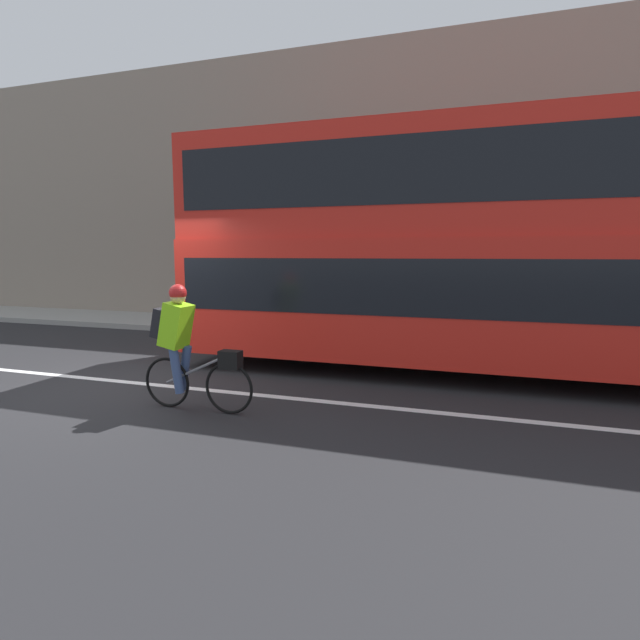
% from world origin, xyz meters
% --- Properties ---
extents(ground_plane, '(80.00, 80.00, 0.00)m').
position_xyz_m(ground_plane, '(0.00, 0.00, 0.00)').
color(ground_plane, '#232326').
extents(road_center_line, '(50.00, 0.14, 0.01)m').
position_xyz_m(road_center_line, '(0.00, 0.28, 0.00)').
color(road_center_line, silver).
rests_on(road_center_line, ground_plane).
extents(sidewalk_curb, '(60.00, 2.34, 0.14)m').
position_xyz_m(sidewalk_curb, '(0.00, 5.80, 0.07)').
color(sidewalk_curb, gray).
rests_on(sidewalk_curb, ground_plane).
extents(building_facade, '(60.00, 0.30, 7.18)m').
position_xyz_m(building_facade, '(0.00, 7.12, 3.59)').
color(building_facade, gray).
rests_on(building_facade, ground_plane).
extents(bus, '(9.52, 2.53, 3.83)m').
position_xyz_m(bus, '(5.16, 2.55, 2.12)').
color(bus, black).
rests_on(bus, ground_plane).
extents(cyclist_on_bike, '(1.51, 0.32, 1.56)m').
position_xyz_m(cyclist_on_bike, '(1.77, -0.55, 0.85)').
color(cyclist_on_bike, black).
rests_on(cyclist_on_bike, ground_plane).
extents(trash_bin, '(0.49, 0.49, 0.81)m').
position_xyz_m(trash_bin, '(5.04, 5.69, 0.54)').
color(trash_bin, '#262628').
rests_on(trash_bin, sidewalk_curb).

